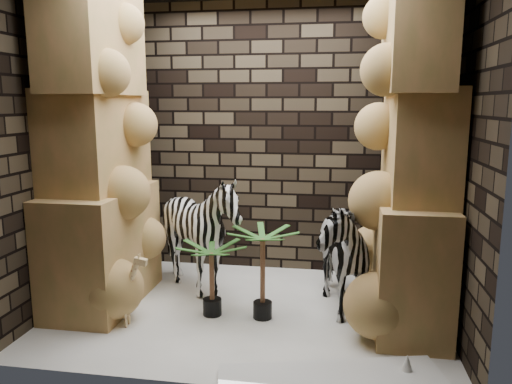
% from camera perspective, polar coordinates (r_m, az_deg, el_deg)
% --- Properties ---
extents(floor, '(3.50, 3.50, 0.00)m').
position_cam_1_polar(floor, '(4.70, -1.09, -13.60)').
color(floor, white).
rests_on(floor, ground).
extents(wall_back, '(3.50, 0.00, 3.50)m').
position_cam_1_polar(wall_back, '(5.55, 1.21, 6.12)').
color(wall_back, black).
rests_on(wall_back, ground).
extents(wall_front, '(3.50, 0.00, 3.50)m').
position_cam_1_polar(wall_front, '(3.10, -5.37, 2.78)').
color(wall_front, black).
rests_on(wall_front, ground).
extents(wall_left, '(0.00, 3.00, 3.00)m').
position_cam_1_polar(wall_left, '(4.94, -21.60, 4.89)').
color(wall_left, black).
rests_on(wall_left, ground).
extents(wall_right, '(0.00, 3.00, 3.00)m').
position_cam_1_polar(wall_right, '(4.35, 22.19, 4.22)').
color(wall_right, black).
rests_on(wall_right, ground).
extents(rock_pillar_left, '(0.68, 1.30, 3.00)m').
position_cam_1_polar(rock_pillar_left, '(4.77, -17.98, 4.94)').
color(rock_pillar_left, tan).
rests_on(rock_pillar_left, floor).
extents(rock_pillar_right, '(0.58, 1.25, 3.00)m').
position_cam_1_polar(rock_pillar_right, '(4.29, 17.88, 4.40)').
color(rock_pillar_right, tan).
rests_on(rock_pillar_right, floor).
extents(zebra_right, '(0.88, 1.23, 1.31)m').
position_cam_1_polar(zebra_right, '(4.56, 8.82, -5.72)').
color(zebra_right, white).
rests_on(zebra_right, floor).
extents(zebra_left, '(1.05, 1.28, 1.12)m').
position_cam_1_polar(zebra_left, '(4.95, -6.43, -5.51)').
color(zebra_left, white).
rests_on(zebra_left, floor).
extents(giraffe_toy, '(0.35, 0.13, 0.67)m').
position_cam_1_polar(giraffe_toy, '(4.46, -15.91, -10.71)').
color(giraffe_toy, '#F6D494').
rests_on(giraffe_toy, floor).
extents(palm_front, '(0.36, 0.36, 0.83)m').
position_cam_1_polar(palm_front, '(4.40, 0.77, -9.44)').
color(palm_front, '#1A5312').
rests_on(palm_front, floor).
extents(palm_back, '(0.36, 0.36, 0.68)m').
position_cam_1_polar(palm_back, '(4.51, -5.15, -10.01)').
color(palm_back, '#1A5312').
rests_on(palm_back, floor).
extents(surfboard, '(1.61, 0.74, 0.05)m').
position_cam_1_polar(surfboard, '(3.69, 8.61, -20.43)').
color(surfboard, silver).
rests_on(surfboard, floor).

